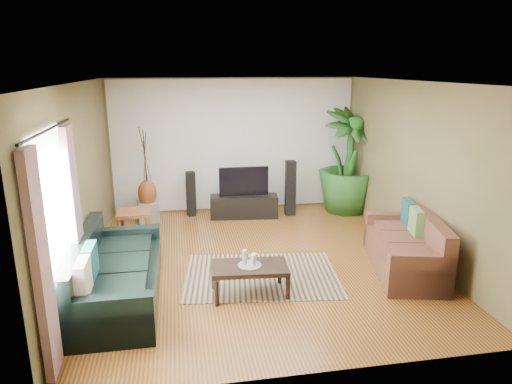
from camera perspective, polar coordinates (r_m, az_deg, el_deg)
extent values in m
plane|color=#8E5C24|center=(7.16, 0.28, -8.55)|extent=(5.50, 5.50, 0.00)
plane|color=white|center=(6.55, 0.31, 13.59)|extent=(5.50, 5.50, 0.00)
plane|color=brown|center=(9.39, -2.71, 5.85)|extent=(5.00, 0.00, 5.00)
plane|color=brown|center=(4.17, 7.09, -6.66)|extent=(5.00, 0.00, 5.00)
plane|color=brown|center=(6.76, -21.06, 1.03)|extent=(0.00, 5.50, 5.50)
plane|color=brown|center=(7.57, 19.27, 2.66)|extent=(0.00, 5.50, 5.50)
plane|color=white|center=(9.38, -2.70, 5.84)|extent=(4.90, 0.00, 4.90)
plane|color=white|center=(5.24, -24.04, -2.72)|extent=(0.00, 1.80, 1.80)
cube|color=gray|center=(4.63, -25.24, -8.50)|extent=(0.08, 0.35, 2.20)
cube|color=gray|center=(5.99, -21.68, -2.78)|extent=(0.08, 0.35, 2.20)
cylinder|color=black|center=(5.04, -24.60, 7.08)|extent=(0.03, 1.90, 0.03)
cube|color=black|center=(6.13, -16.87, -9.19)|extent=(0.99, 2.31, 0.85)
cube|color=#553224|center=(7.05, 18.07, -6.01)|extent=(1.24, 1.99, 0.85)
cube|color=tan|center=(6.67, 0.69, -10.39)|extent=(2.35, 1.79, 0.01)
cube|color=black|center=(6.10, -0.78, -10.92)|extent=(1.04, 0.62, 0.41)
cylinder|color=#959690|center=(6.01, -0.79, -9.13)|extent=(0.31, 0.31, 0.01)
cylinder|color=beige|center=(5.98, -1.41, -8.12)|extent=(0.06, 0.06, 0.20)
cylinder|color=beige|center=(5.94, -0.35, -8.52)|extent=(0.06, 0.06, 0.15)
cylinder|color=#F0E3CB|center=(6.04, -0.22, -8.24)|extent=(0.06, 0.06, 0.13)
cube|color=black|center=(9.08, -1.50, -1.80)|extent=(1.36, 0.54, 0.44)
cube|color=black|center=(8.96, -1.54, 1.35)|extent=(0.98, 0.05, 0.58)
cube|color=black|center=(9.20, -8.13, -0.24)|extent=(0.19, 0.21, 0.90)
cube|color=black|center=(9.18, 4.32, 0.50)|extent=(0.22, 0.24, 1.10)
imported|color=#1F551C|center=(9.46, 11.44, 3.83)|extent=(1.57, 1.57, 2.12)
cylinder|color=black|center=(9.68, 11.16, -1.43)|extent=(0.39, 0.39, 0.30)
cube|color=gray|center=(9.09, -13.30, -2.38)|extent=(0.45, 0.45, 0.39)
ellipsoid|color=brown|center=(8.99, -13.44, -0.11)|extent=(0.36, 0.36, 0.50)
cube|color=#935830|center=(8.05, -14.96, -4.20)|extent=(0.53, 0.53, 0.56)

